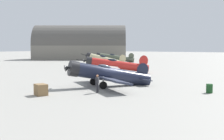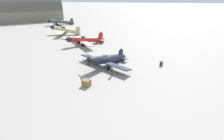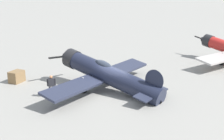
# 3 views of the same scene
# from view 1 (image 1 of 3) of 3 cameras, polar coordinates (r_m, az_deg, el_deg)

# --- Properties ---
(ground_plane) EXTENTS (400.00, 400.00, 0.00)m
(ground_plane) POSITION_cam_1_polar(r_m,az_deg,el_deg) (31.95, 0.00, -3.22)
(ground_plane) COLOR gray
(airplane_foreground) EXTENTS (10.64, 9.90, 3.25)m
(airplane_foreground) POSITION_cam_1_polar(r_m,az_deg,el_deg) (31.62, -0.85, -0.88)
(airplane_foreground) COLOR #1E2338
(airplane_foreground) RESTS_ON ground_plane
(airplane_mid_apron) EXTENTS (10.25, 10.19, 3.01)m
(airplane_mid_apron) POSITION_cam_1_polar(r_m,az_deg,el_deg) (47.59, 0.62, 1.04)
(airplane_mid_apron) COLOR red
(airplane_mid_apron) RESTS_ON ground_plane
(airplane_far_line) EXTENTS (11.48, 10.96, 3.11)m
(airplane_far_line) POSITION_cam_1_polar(r_m,az_deg,el_deg) (62.09, -1.48, 2.02)
(airplane_far_line) COLOR beige
(airplane_far_line) RESTS_ON ground_plane
(airplane_outer_stand) EXTENTS (10.10, 11.82, 2.86)m
(airplane_outer_stand) POSITION_cam_1_polar(r_m,az_deg,el_deg) (80.66, 0.37, 2.48)
(airplane_outer_stand) COLOR #4C5442
(airplane_outer_stand) RESTS_ON ground_plane
(ground_crew_mechanic) EXTENTS (0.37, 0.64, 1.73)m
(ground_crew_mechanic) POSITION_cam_1_polar(r_m,az_deg,el_deg) (27.33, -2.91, -2.36)
(ground_crew_mechanic) COLOR #2D2D33
(ground_crew_mechanic) RESTS_ON ground_plane
(equipment_crate) EXTENTS (1.51, 1.33, 1.02)m
(equipment_crate) POSITION_cam_1_polar(r_m,az_deg,el_deg) (26.78, -13.85, -3.79)
(equipment_crate) COLOR olive
(equipment_crate) RESTS_ON ground_plane
(fuel_drum) EXTENTS (0.64, 0.64, 0.86)m
(fuel_drum) POSITION_cam_1_polar(r_m,az_deg,el_deg) (28.81, 18.65, -3.47)
(fuel_drum) COLOR #19471E
(fuel_drum) RESTS_ON ground_plane
(distant_hangar) EXTENTS (33.07, 28.05, 13.85)m
(distant_hangar) POSITION_cam_1_polar(r_m,az_deg,el_deg) (99.73, -6.20, 4.46)
(distant_hangar) COLOR slate
(distant_hangar) RESTS_ON ground_plane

